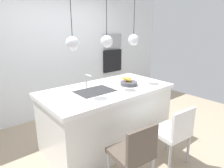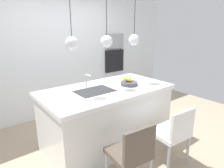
% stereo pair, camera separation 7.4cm
% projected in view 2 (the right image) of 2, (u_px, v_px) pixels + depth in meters
% --- Properties ---
extents(floor, '(6.60, 6.60, 0.00)m').
position_uv_depth(floor, '(107.00, 142.00, 3.32)').
color(floor, tan).
rests_on(floor, ground).
extents(back_wall, '(6.00, 0.10, 2.60)m').
position_uv_depth(back_wall, '(61.00, 54.00, 4.21)').
color(back_wall, white).
rests_on(back_wall, ground).
extents(kitchen_island, '(2.02, 1.06, 0.95)m').
position_uv_depth(kitchen_island, '(107.00, 116.00, 3.19)').
color(kitchen_island, white).
rests_on(kitchen_island, ground).
extents(sink_basin, '(0.56, 0.40, 0.02)m').
position_uv_depth(sink_basin, '(95.00, 91.00, 2.92)').
color(sink_basin, '#2D2D30').
rests_on(sink_basin, kitchen_island).
extents(faucet, '(0.02, 0.17, 0.22)m').
position_uv_depth(faucet, '(87.00, 79.00, 3.04)').
color(faucet, silver).
rests_on(faucet, kitchen_island).
extents(fruit_bowl, '(0.28, 0.28, 0.15)m').
position_uv_depth(fruit_bowl, '(129.00, 83.00, 3.20)').
color(fruit_bowl, '#4C4C51').
rests_on(fruit_bowl, kitchen_island).
extents(microwave, '(0.54, 0.08, 0.34)m').
position_uv_depth(microwave, '(114.00, 41.00, 4.93)').
color(microwave, '#9E9EA3').
rests_on(microwave, back_wall).
extents(oven, '(0.56, 0.08, 0.56)m').
position_uv_depth(oven, '(114.00, 61.00, 5.07)').
color(oven, black).
rests_on(oven, back_wall).
extents(chair_near, '(0.48, 0.46, 0.87)m').
position_uv_depth(chair_near, '(132.00, 153.00, 2.20)').
color(chair_near, brown).
rests_on(chair_near, ground).
extents(chair_middle, '(0.49, 0.48, 0.86)m').
position_uv_depth(chair_middle, '(173.00, 132.00, 2.66)').
color(chair_middle, white).
rests_on(chair_middle, ground).
extents(pendant_light_left, '(0.18, 0.18, 0.78)m').
position_uv_depth(pendant_light_left, '(72.00, 43.00, 2.53)').
color(pendant_light_left, silver).
extents(pendant_light_center, '(0.18, 0.18, 0.78)m').
position_uv_depth(pendant_light_center, '(107.00, 41.00, 2.86)').
color(pendant_light_center, silver).
extents(pendant_light_right, '(0.18, 0.18, 0.78)m').
position_uv_depth(pendant_light_right, '(134.00, 40.00, 3.19)').
color(pendant_light_right, silver).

